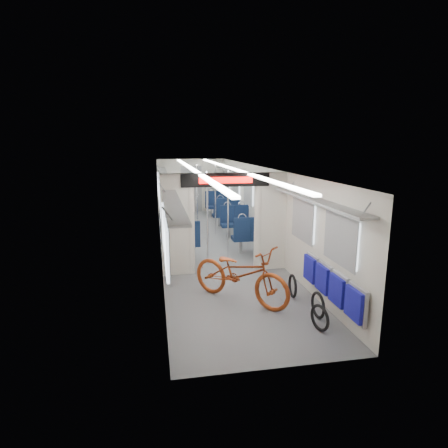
% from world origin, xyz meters
% --- Properties ---
extents(carriage, '(12.00, 12.02, 2.31)m').
position_xyz_m(carriage, '(0.00, -0.27, 1.50)').
color(carriage, '#515456').
rests_on(carriage, ground).
extents(bicycle, '(1.98, 2.04, 1.11)m').
position_xyz_m(bicycle, '(-0.04, -3.78, 0.55)').
color(bicycle, '#953A15').
rests_on(bicycle, ground).
extents(flip_bench, '(0.12, 2.15, 0.56)m').
position_xyz_m(flip_bench, '(1.35, -4.66, 0.58)').
color(flip_bench, gray).
rests_on(flip_bench, carriage).
extents(bike_hoop_a, '(0.16, 0.44, 0.44)m').
position_xyz_m(bike_hoop_a, '(0.96, -5.13, 0.20)').
color(bike_hoop_a, black).
rests_on(bike_hoop_a, ground).
extents(bike_hoop_b, '(0.07, 0.47, 0.47)m').
position_xyz_m(bike_hoop_b, '(1.12, -4.70, 0.21)').
color(bike_hoop_b, black).
rests_on(bike_hoop_b, ground).
extents(bike_hoop_c, '(0.09, 0.47, 0.47)m').
position_xyz_m(bike_hoop_c, '(1.01, -3.78, 0.21)').
color(bike_hoop_c, black).
rests_on(bike_hoop_c, ground).
extents(seat_bay_near_left, '(0.94, 2.21, 1.14)m').
position_xyz_m(seat_bay_near_left, '(-0.93, 0.01, 0.56)').
color(seat_bay_near_left, '#0C1A38').
rests_on(seat_bay_near_left, ground).
extents(seat_bay_near_right, '(0.93, 2.16, 1.13)m').
position_xyz_m(seat_bay_near_right, '(0.93, 0.27, 0.55)').
color(seat_bay_near_right, '#0C1A38').
rests_on(seat_bay_near_right, ground).
extents(seat_bay_far_left, '(0.92, 2.10, 1.11)m').
position_xyz_m(seat_bay_far_left, '(-0.93, 3.63, 0.55)').
color(seat_bay_far_left, '#0C1A38').
rests_on(seat_bay_far_left, ground).
extents(seat_bay_far_right, '(0.96, 2.29, 1.16)m').
position_xyz_m(seat_bay_far_right, '(0.93, 3.73, 0.57)').
color(seat_bay_far_right, '#0C1A38').
rests_on(seat_bay_far_right, ground).
extents(stanchion_near_left, '(0.05, 0.05, 2.30)m').
position_xyz_m(stanchion_near_left, '(-0.33, -1.44, 1.15)').
color(stanchion_near_left, silver).
rests_on(stanchion_near_left, ground).
extents(stanchion_near_right, '(0.04, 0.04, 2.30)m').
position_xyz_m(stanchion_near_right, '(0.25, -1.11, 1.15)').
color(stanchion_near_right, silver).
rests_on(stanchion_near_right, ground).
extents(stanchion_far_left, '(0.05, 0.05, 2.30)m').
position_xyz_m(stanchion_far_left, '(-0.24, 1.51, 1.15)').
color(stanchion_far_left, silver).
rests_on(stanchion_far_left, ground).
extents(stanchion_far_right, '(0.04, 0.04, 2.30)m').
position_xyz_m(stanchion_far_right, '(0.37, 1.65, 1.15)').
color(stanchion_far_right, silver).
rests_on(stanchion_far_right, ground).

